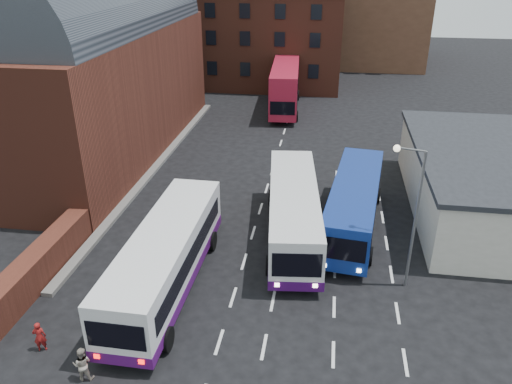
# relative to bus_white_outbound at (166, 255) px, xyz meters

# --- Properties ---
(ground) EXTENTS (180.00, 180.00, 0.00)m
(ground) POSITION_rel_bus_white_outbound_xyz_m (3.44, -2.76, -1.95)
(ground) COLOR black
(railway_station) EXTENTS (12.00, 28.00, 16.00)m
(railway_station) POSITION_rel_bus_white_outbound_xyz_m (-12.06, 18.24, 5.68)
(railway_station) COLOR #602B1E
(railway_station) RESTS_ON ground
(forecourt_wall) EXTENTS (1.20, 10.00, 1.80)m
(forecourt_wall) POSITION_rel_bus_white_outbound_xyz_m (-6.76, -0.76, -1.05)
(forecourt_wall) COLOR #602B1E
(forecourt_wall) RESTS_ON ground
(cream_building) EXTENTS (10.40, 16.40, 4.25)m
(cream_building) POSITION_rel_bus_white_outbound_xyz_m (18.44, 11.24, 0.20)
(cream_building) COLOR beige
(cream_building) RESTS_ON ground
(brick_terrace) EXTENTS (22.00, 10.00, 11.00)m
(brick_terrace) POSITION_rel_bus_white_outbound_xyz_m (-2.56, 43.24, 3.55)
(brick_terrace) COLOR brown
(brick_terrace) RESTS_ON ground
(castle_keep) EXTENTS (22.00, 22.00, 12.00)m
(castle_keep) POSITION_rel_bus_white_outbound_xyz_m (9.44, 63.24, 4.05)
(castle_keep) COLOR brown
(castle_keep) RESTS_ON ground
(bus_white_outbound) EXTENTS (3.15, 12.15, 3.31)m
(bus_white_outbound) POSITION_rel_bus_white_outbound_xyz_m (0.00, 0.00, 0.00)
(bus_white_outbound) COLOR white
(bus_white_outbound) RESTS_ON ground
(bus_white_inbound) EXTENTS (4.05, 12.22, 3.27)m
(bus_white_inbound) POSITION_rel_bus_white_outbound_xyz_m (5.88, 5.84, -0.02)
(bus_white_inbound) COLOR silver
(bus_white_inbound) RESTS_ON ground
(bus_blue) EXTENTS (4.01, 11.77, 3.15)m
(bus_blue) POSITION_rel_bus_white_outbound_xyz_m (9.44, 7.47, -0.09)
(bus_blue) COLOR navy
(bus_blue) RESTS_ON ground
(bus_red_double) EXTENTS (3.58, 12.10, 4.78)m
(bus_red_double) POSITION_rel_bus_white_outbound_xyz_m (2.74, 32.29, 0.59)
(bus_red_double) COLOR #A91932
(bus_red_double) RESTS_ON ground
(street_lamp) EXTENTS (1.49, 0.58, 7.53)m
(street_lamp) POSITION_rel_bus_white_outbound_xyz_m (11.79, 2.01, 2.59)
(street_lamp) COLOR slate
(street_lamp) RESTS_ON ground
(pedestrian_red) EXTENTS (0.62, 0.51, 1.47)m
(pedestrian_red) POSITION_rel_bus_white_outbound_xyz_m (-4.03, -5.17, -1.22)
(pedestrian_red) COLOR maroon
(pedestrian_red) RESTS_ON ground
(pedestrian_beige) EXTENTS (0.86, 0.73, 1.54)m
(pedestrian_beige) POSITION_rel_bus_white_outbound_xyz_m (-1.48, -6.41, -1.18)
(pedestrian_beige) COLOR #9E9484
(pedestrian_beige) RESTS_ON ground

